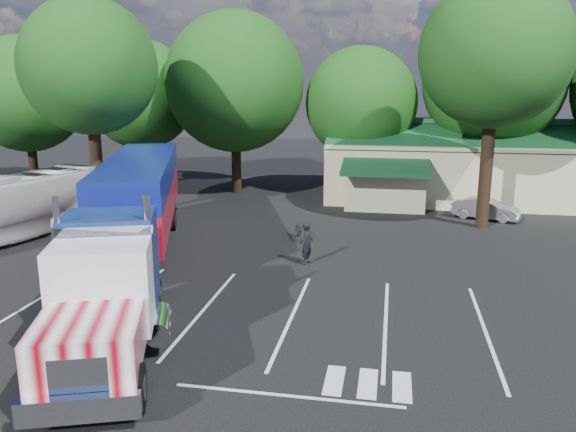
% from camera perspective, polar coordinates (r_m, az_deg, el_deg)
% --- Properties ---
extents(ground, '(120.00, 120.00, 0.00)m').
position_cam_1_polar(ground, '(25.83, -4.26, -4.49)').
color(ground, black).
rests_on(ground, ground).
extents(event_hall, '(24.20, 14.12, 5.55)m').
position_cam_1_polar(event_hall, '(42.60, 20.52, 4.73)').
color(event_hall, '#BFB88E').
rests_on(event_hall, ground).
extents(tree_row_a, '(9.00, 9.00, 11.68)m').
position_cam_1_polar(tree_row_a, '(49.30, -25.06, 11.15)').
color(tree_row_a, black).
rests_on(tree_row_a, ground).
extents(tree_row_b, '(8.40, 8.40, 11.35)m').
position_cam_1_polar(tree_row_b, '(45.89, -14.71, 11.85)').
color(tree_row_b, black).
rests_on(tree_row_b, ground).
extents(tree_row_c, '(10.00, 10.00, 13.05)m').
position_cam_1_polar(tree_row_c, '(41.58, -5.44, 13.37)').
color(tree_row_c, black).
rests_on(tree_row_c, ground).
extents(tree_row_d, '(8.00, 8.00, 10.60)m').
position_cam_1_polar(tree_row_d, '(41.37, 7.44, 11.31)').
color(tree_row_d, black).
rests_on(tree_row_d, ground).
extents(tree_row_e, '(9.60, 9.60, 12.90)m').
position_cam_1_polar(tree_row_e, '(42.30, 20.11, 12.71)').
color(tree_row_e, black).
rests_on(tree_row_e, ground).
extents(tree_near_left, '(7.60, 7.60, 12.65)m').
position_cam_1_polar(tree_near_left, '(34.26, -19.55, 14.07)').
color(tree_near_left, black).
rests_on(tree_near_left, ground).
extents(tree_near_right, '(8.00, 8.00, 13.50)m').
position_cam_1_polar(tree_near_right, '(32.72, 20.31, 15.24)').
color(tree_near_right, black).
rests_on(tree_near_right, ground).
extents(semi_truck, '(10.03, 22.08, 4.70)m').
position_cam_1_polar(semi_truck, '(24.75, -15.33, 0.67)').
color(semi_truck, black).
rests_on(semi_truck, ground).
extents(woman, '(0.56, 0.76, 1.92)m').
position_cam_1_polar(woman, '(25.00, 2.01, -2.77)').
color(woman, black).
rests_on(woman, ground).
extents(bicycle, '(1.30, 2.05, 1.01)m').
position_cam_1_polar(bicycle, '(29.06, 1.17, -1.42)').
color(bicycle, black).
rests_on(bicycle, ground).
extents(tour_bus, '(6.07, 12.60, 3.42)m').
position_cam_1_polar(tour_bus, '(31.91, -27.19, 0.65)').
color(tour_bus, silver).
rests_on(tour_bus, ground).
extents(silver_sedan, '(4.09, 2.58, 1.27)m').
position_cam_1_polar(silver_sedan, '(35.46, 19.47, 0.69)').
color(silver_sedan, '#9EA1A5').
rests_on(silver_sedan, ground).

